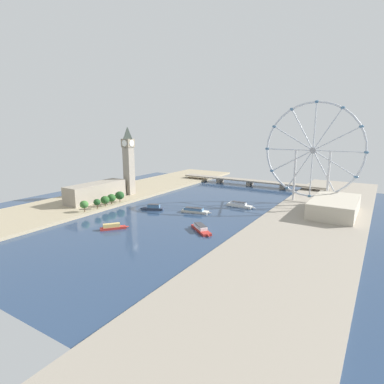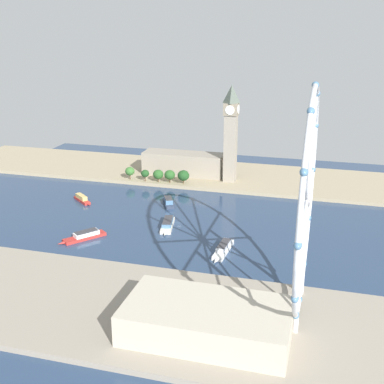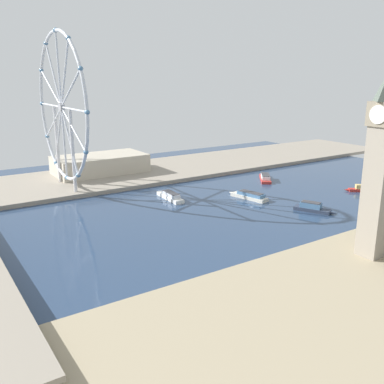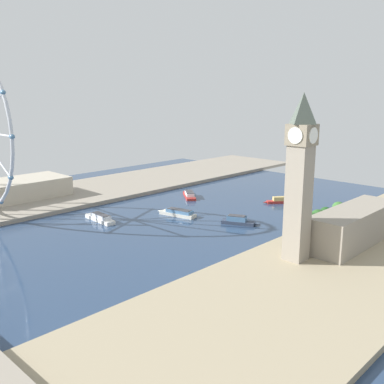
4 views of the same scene
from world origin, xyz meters
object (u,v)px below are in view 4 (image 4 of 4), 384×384
object	(u,v)px
clock_tower	(300,176)
tour_boat_4	(238,221)
tour_boat_2	(280,200)
tour_boat_1	(189,195)
parliament_block	(354,226)
riverside_hall	(19,189)
tour_boat_0	(178,213)
tour_boat_3	(100,218)

from	to	relation	value
clock_tower	tour_boat_4	xyz separation A→B (m)	(65.75, -36.02, -44.54)
tour_boat_2	tour_boat_4	world-z (taller)	tour_boat_4
clock_tower	tour_boat_4	bearing A→B (deg)	-28.71
tour_boat_1	clock_tower	bearing A→B (deg)	-167.52
clock_tower	tour_boat_2	size ratio (longest dim) A/B	3.85
parliament_block	riverside_hall	bearing A→B (deg)	18.83
tour_boat_1	tour_boat_4	bearing A→B (deg)	-164.80
tour_boat_0	tour_boat_1	world-z (taller)	tour_boat_1
parliament_block	tour_boat_3	distance (m)	165.63
riverside_hall	tour_boat_1	bearing A→B (deg)	-129.98
clock_tower	riverside_hall	distance (m)	239.80
parliament_block	riverside_hall	size ratio (longest dim) A/B	1.00
riverside_hall	tour_boat_2	size ratio (longest dim) A/B	3.42
parliament_block	tour_boat_1	bearing A→B (deg)	-8.71
clock_tower	tour_boat_3	distance (m)	148.79
clock_tower	tour_boat_3	xyz separation A→B (m)	(139.74, 24.59, -44.78)
tour_boat_2	tour_boat_4	bearing A→B (deg)	48.36
tour_boat_2	parliament_block	bearing A→B (deg)	94.30
clock_tower	tour_boat_3	size ratio (longest dim) A/B	2.45
parliament_block	tour_boat_0	bearing A→B (deg)	11.09
parliament_block	tour_boat_1	world-z (taller)	parliament_block
riverside_hall	tour_boat_4	bearing A→B (deg)	-156.38
tour_boat_2	tour_boat_4	distance (m)	70.46
parliament_block	tour_boat_4	size ratio (longest dim) A/B	2.93
tour_boat_0	riverside_hall	bearing A→B (deg)	14.31
riverside_hall	tour_boat_1	distance (m)	139.63
tour_boat_3	clock_tower	bearing A→B (deg)	-166.61
clock_tower	tour_boat_2	bearing A→B (deg)	-53.66
clock_tower	tour_boat_2	distance (m)	138.40
tour_boat_0	tour_boat_1	bearing A→B (deg)	-65.16
tour_boat_1	tour_boat_2	world-z (taller)	tour_boat_1
clock_tower	tour_boat_4	size ratio (longest dim) A/B	3.29
tour_boat_0	tour_boat_2	size ratio (longest dim) A/B	1.50
riverside_hall	tour_boat_1	size ratio (longest dim) A/B	2.54
tour_boat_1	tour_boat_3	world-z (taller)	tour_boat_3
parliament_block	tour_boat_0	world-z (taller)	parliament_block
parliament_block	tour_boat_0	distance (m)	122.62
tour_boat_2	riverside_hall	bearing A→B (deg)	-8.87
clock_tower	tour_boat_2	xyz separation A→B (m)	(77.59, -105.48, -44.81)
tour_boat_0	tour_boat_3	xyz separation A→B (m)	(29.78, 46.71, 0.04)
clock_tower	tour_boat_1	distance (m)	166.38
parliament_block	tour_boat_3	size ratio (longest dim) A/B	2.18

